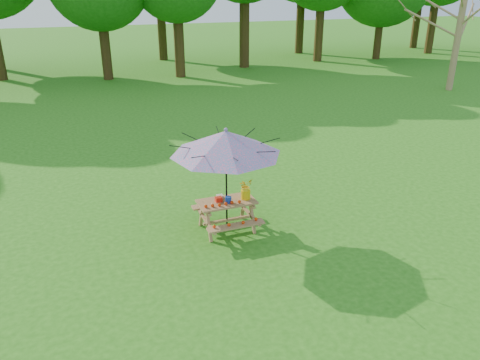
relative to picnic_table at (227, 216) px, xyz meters
name	(u,v)px	position (x,y,z in m)	size (l,w,h in m)	color
ground	(476,252)	(4.22, -2.66, -0.33)	(120.00, 120.00, 0.00)	#256A14
picnic_table	(227,216)	(0.00, 0.00, 0.00)	(1.20, 1.32, 0.67)	#986B44
patio_umbrella	(226,143)	(0.00, 0.00, 1.62)	(2.57, 2.57, 2.26)	black
produce_bins	(223,199)	(-0.07, 0.02, 0.40)	(0.30, 0.40, 0.13)	red
tomatoes_row	(223,204)	(-0.15, -0.18, 0.38)	(0.77, 0.13, 0.07)	red
flower_bucket	(246,188)	(0.41, -0.04, 0.58)	(0.34, 0.32, 0.45)	#E5B80C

